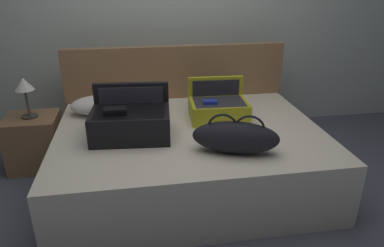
# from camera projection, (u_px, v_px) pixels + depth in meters

# --- Properties ---
(ground_plane) EXTENTS (12.00, 12.00, 0.00)m
(ground_plane) POSITION_uv_depth(u_px,v_px,m) (198.00, 211.00, 2.66)
(ground_plane) COLOR #4C515B
(back_wall) EXTENTS (8.00, 0.10, 2.60)m
(back_wall) POSITION_uv_depth(u_px,v_px,m) (170.00, 8.00, 3.64)
(back_wall) COLOR #B7C1B2
(back_wall) RESTS_ON ground
(bed) EXTENTS (2.08, 1.52, 0.49)m
(bed) POSITION_uv_depth(u_px,v_px,m) (190.00, 157.00, 2.92)
(bed) COLOR beige
(bed) RESTS_ON ground
(headboard) EXTENTS (2.12, 0.08, 1.00)m
(headboard) POSITION_uv_depth(u_px,v_px,m) (177.00, 96.00, 3.55)
(headboard) COLOR olive
(headboard) RESTS_ON ground
(hard_case_large) EXTENTS (0.61, 0.46, 0.37)m
(hard_case_large) POSITION_uv_depth(u_px,v_px,m) (131.00, 121.00, 2.66)
(hard_case_large) COLOR black
(hard_case_large) RESTS_ON bed
(hard_case_medium) EXTENTS (0.49, 0.38, 0.32)m
(hard_case_medium) POSITION_uv_depth(u_px,v_px,m) (218.00, 107.00, 3.01)
(hard_case_medium) COLOR gold
(hard_case_medium) RESTS_ON bed
(duffel_bag) EXTENTS (0.63, 0.38, 0.28)m
(duffel_bag) POSITION_uv_depth(u_px,v_px,m) (236.00, 137.00, 2.43)
(duffel_bag) COLOR black
(duffel_bag) RESTS_ON bed
(pillow_near_headboard) EXTENTS (0.49, 0.33, 0.14)m
(pillow_near_headboard) POSITION_uv_depth(u_px,v_px,m) (214.00, 96.00, 3.37)
(pillow_near_headboard) COLOR navy
(pillow_near_headboard) RESTS_ON bed
(pillow_center_head) EXTENTS (0.53, 0.33, 0.16)m
(pillow_center_head) POSITION_uv_depth(u_px,v_px,m) (101.00, 105.00, 3.12)
(pillow_center_head) COLOR white
(pillow_center_head) RESTS_ON bed
(nightstand) EXTENTS (0.44, 0.40, 0.48)m
(nightstand) POSITION_uv_depth(u_px,v_px,m) (35.00, 142.00, 3.19)
(nightstand) COLOR olive
(nightstand) RESTS_ON ground
(table_lamp) EXTENTS (0.16, 0.16, 0.35)m
(table_lamp) POSITION_uv_depth(u_px,v_px,m) (24.00, 88.00, 2.99)
(table_lamp) COLOR #3F3833
(table_lamp) RESTS_ON nightstand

